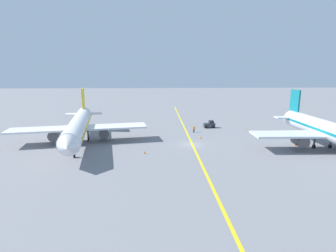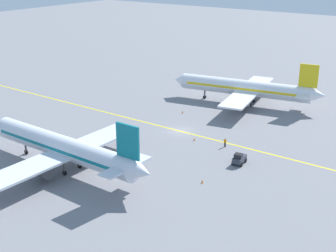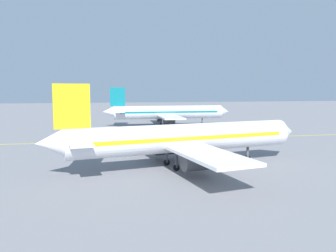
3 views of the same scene
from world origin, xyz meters
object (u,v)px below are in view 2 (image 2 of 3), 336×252
airplane_adjacent_stand (246,88)px  traffic_cone_mid_apron (194,139)px  baggage_tug_dark (239,159)px  traffic_cone_far_edge (101,164)px  airplane_at_gate (64,148)px  traffic_cone_by_wingtip (202,181)px  traffic_cone_near_nose (183,112)px  ground_crew_worker (225,142)px

airplane_adjacent_stand → traffic_cone_mid_apron: bearing=-174.6°
baggage_tug_dark → traffic_cone_far_edge: (-13.71, 18.27, -0.63)m
traffic_cone_mid_apron → traffic_cone_far_edge: 19.31m
baggage_tug_dark → traffic_cone_mid_apron: size_ratio=5.72×
airplane_at_gate → baggage_tug_dark: (17.96, -21.94, -2.81)m
traffic_cone_mid_apron → traffic_cone_by_wingtip: 17.15m
airplane_at_gate → traffic_cone_near_nose: size_ratio=64.48×
traffic_cone_near_nose → ground_crew_worker: bearing=-124.5°
traffic_cone_mid_apron → traffic_cone_near_nose: bearing=41.1°
airplane_adjacent_stand → ground_crew_worker: airplane_adjacent_stand is taller
airplane_adjacent_stand → traffic_cone_mid_apron: 26.36m
airplane_at_gate → traffic_cone_near_nose: airplane_at_gate is taller
airplane_adjacent_stand → traffic_cone_mid_apron: (-26.02, -2.44, -3.43)m
traffic_cone_by_wingtip → traffic_cone_far_edge: bearing=104.1°
ground_crew_worker → traffic_cone_far_edge: bearing=145.4°
airplane_at_gate → ground_crew_worker: airplane_at_gate is taller
airplane_adjacent_stand → traffic_cone_far_edge: size_ratio=64.40×
traffic_cone_by_wingtip → traffic_cone_far_edge: 17.44m
ground_crew_worker → airplane_adjacent_stand: bearing=18.6°
traffic_cone_near_nose → traffic_cone_mid_apron: bearing=-138.9°
traffic_cone_mid_apron → traffic_cone_by_wingtip: same height
traffic_cone_mid_apron → traffic_cone_by_wingtip: bearing=-143.8°
traffic_cone_near_nose → traffic_cone_far_edge: 30.47m
airplane_at_gate → baggage_tug_dark: bearing=-50.7°
airplane_at_gate → ground_crew_worker: bearing=-35.8°
ground_crew_worker → traffic_cone_near_nose: (11.52, 16.73, -0.63)m
ground_crew_worker → traffic_cone_near_nose: 20.32m
traffic_cone_mid_apron → traffic_cone_far_edge: bearing=159.5°
ground_crew_worker → traffic_cone_mid_apron: (-0.63, 6.12, -0.63)m
baggage_tug_dark → traffic_cone_mid_apron: bearing=69.2°
airplane_adjacent_stand → traffic_cone_near_nose: size_ratio=64.40×
airplane_at_gate → baggage_tug_dark: size_ratio=11.28×
ground_crew_worker → baggage_tug_dark: bearing=-132.9°
ground_crew_worker → traffic_cone_by_wingtip: bearing=-164.5°
traffic_cone_mid_apron → airplane_adjacent_stand: bearing=5.4°
airplane_at_gate → traffic_cone_near_nose: 34.65m
baggage_tug_dark → ground_crew_worker: size_ratio=1.87×
airplane_adjacent_stand → traffic_cone_far_edge: airplane_adjacent_stand is taller
airplane_at_gate → traffic_cone_by_wingtip: 22.53m
traffic_cone_near_nose → traffic_cone_mid_apron: same height
traffic_cone_far_edge → traffic_cone_mid_apron: bearing=-20.5°
airplane_at_gate → traffic_cone_by_wingtip: airplane_at_gate is taller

